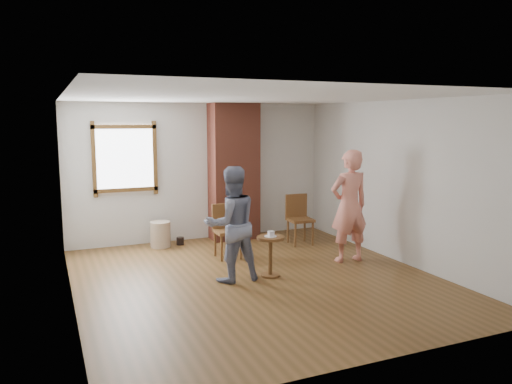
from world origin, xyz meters
TOP-DOWN VIEW (x-y plane):
  - ground at (0.00, 0.00)m, footprint 5.50×5.50m
  - room_shell at (-0.06, 0.61)m, footprint 5.04×5.52m
  - brick_chimney at (0.60, 2.50)m, footprint 0.90×0.50m
  - stoneware_crock at (-0.87, 2.39)m, footprint 0.43×0.43m
  - dark_pot at (-0.50, 2.40)m, footprint 0.14×0.14m
  - dining_chair_left at (0.01, 1.31)m, footprint 0.42×0.42m
  - dining_chair_right at (1.56, 1.65)m, footprint 0.46×0.46m
  - side_table at (0.24, 0.04)m, footprint 0.40×0.40m
  - cake_plate at (0.24, 0.04)m, footprint 0.18×0.18m
  - cake_slice at (0.25, 0.04)m, footprint 0.08×0.07m
  - man at (-0.35, 0.09)m, footprint 0.84×0.67m
  - person_pink at (1.74, 0.27)m, footprint 0.68×0.45m

SIDE VIEW (x-z plane):
  - ground at x=0.00m, z-range 0.00..0.00m
  - dark_pot at x=-0.50m, z-range 0.00..0.14m
  - stoneware_crock at x=-0.87m, z-range 0.00..0.47m
  - side_table at x=0.24m, z-range 0.10..0.70m
  - dining_chair_left at x=0.01m, z-range 0.05..0.94m
  - dining_chair_right at x=1.56m, z-range 0.06..0.97m
  - cake_plate at x=0.24m, z-range 0.60..0.61m
  - cake_slice at x=0.25m, z-range 0.61..0.67m
  - man at x=-0.35m, z-range 0.00..1.65m
  - person_pink at x=1.74m, z-range 0.00..1.82m
  - brick_chimney at x=0.60m, z-range 0.00..2.60m
  - room_shell at x=-0.06m, z-range 0.50..3.12m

